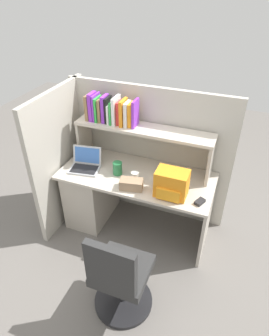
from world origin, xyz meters
TOP-DOWN VIEW (x-y plane):
  - ground_plane at (0.00, 0.00)m, footprint 8.00×8.00m
  - desk at (-0.39, 0.00)m, footprint 1.60×0.70m
  - cubicle_partition_rear at (0.00, 0.38)m, footprint 1.84×0.05m
  - cubicle_partition_left at (-0.85, -0.05)m, footprint 0.05×1.06m
  - overhead_hutch at (0.00, 0.20)m, footprint 1.44×0.28m
  - reference_books_on_shelf at (-0.35, 0.20)m, footprint 0.54×0.18m
  - laptop at (-0.55, -0.07)m, footprint 0.35×0.30m
  - backpack at (0.42, -0.18)m, footprint 0.30×0.23m
  - computer_mouse at (0.70, -0.20)m, footprint 0.10×0.12m
  - paper_cup at (0.02, -0.10)m, footprint 0.08×0.08m
  - tissue_box at (0.03, -0.22)m, footprint 0.24×0.16m
  - snack_canister at (-0.19, -0.05)m, footprint 0.10×0.10m
  - office_chair at (0.24, -0.99)m, footprint 0.52×0.52m

SIDE VIEW (x-z plane):
  - ground_plane at x=0.00m, z-range 0.00..0.00m
  - office_chair at x=0.24m, z-range -0.07..0.86m
  - desk at x=-0.39m, z-range 0.04..0.77m
  - computer_mouse at x=0.70m, z-range 0.73..0.76m
  - cubicle_partition_rear at x=0.00m, z-range 0.00..1.55m
  - cubicle_partition_left at x=-0.85m, z-range 0.00..1.55m
  - tissue_box at x=0.03m, z-range 0.73..0.83m
  - laptop at x=-0.55m, z-range 0.67..0.89m
  - paper_cup at x=0.02m, z-range 0.73..0.83m
  - snack_canister at x=-0.19m, z-range 0.73..0.87m
  - backpack at x=0.42m, z-range 0.73..0.99m
  - overhead_hutch at x=0.00m, z-range 0.86..1.31m
  - reference_books_on_shelf at x=-0.35m, z-range 1.17..1.46m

